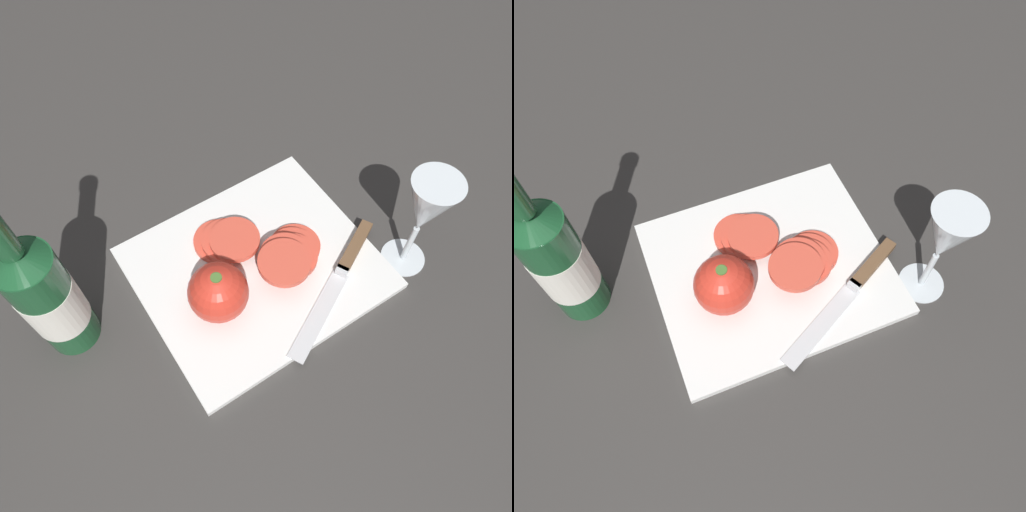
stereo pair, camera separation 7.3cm
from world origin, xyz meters
TOP-DOWN VIEW (x-y plane):
  - ground_plane at (0.00, 0.00)m, footprint 3.00×3.00m
  - cutting_board at (0.08, -0.03)m, footprint 0.34×0.30m
  - wine_bottle at (0.35, -0.08)m, footprint 0.07×0.07m
  - wine_glass at (-0.12, 0.08)m, footprint 0.07×0.07m
  - whole_tomato at (0.16, -0.00)m, footprint 0.09×0.09m
  - knife at (-0.03, 0.05)m, footprint 0.23×0.14m
  - tomato_slice_stack_near at (0.03, -0.00)m, footprint 0.12×0.11m
  - tomato_slice_stack_far at (0.10, -0.08)m, footprint 0.09×0.10m

SIDE VIEW (x-z plane):
  - ground_plane at x=0.00m, z-range 0.00..0.00m
  - cutting_board at x=0.08m, z-range 0.00..0.01m
  - knife at x=-0.03m, z-range 0.01..0.02m
  - tomato_slice_stack_far at x=0.10m, z-range 0.01..0.04m
  - tomato_slice_stack_near at x=0.03m, z-range 0.01..0.06m
  - whole_tomato at x=0.16m, z-range 0.01..0.10m
  - wine_bottle at x=0.35m, z-range -0.05..0.27m
  - wine_glass at x=-0.12m, z-range 0.03..0.22m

